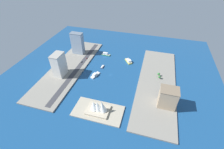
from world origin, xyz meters
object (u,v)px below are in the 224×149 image
ferry_white_commuter (95,75)px  patrol_launch_navy (102,67)px  ferry_yellow_fast (129,61)px  tower_tall_glass (78,43)px  apartment_midrise_tan (168,98)px  suv_black (82,62)px  ferry_green_doubledeck (106,54)px  pickup_red (87,58)px  opera_landmark (98,107)px  hotel_broad_white (59,65)px  traffic_light_waterfront (88,58)px

ferry_white_commuter → patrol_launch_navy: bearing=-97.6°
ferry_yellow_fast → patrol_launch_navy: (52.04, 37.09, -1.33)m
ferry_yellow_fast → tower_tall_glass: tower_tall_glass is taller
apartment_midrise_tan → suv_black: size_ratio=7.82×
ferry_green_doubledeck → suv_black: (42.17, 48.68, 0.74)m
ferry_yellow_fast → suv_black: bearing=18.5°
pickup_red → opera_landmark: opera_landmark is taller
hotel_broad_white → opera_landmark: size_ratio=1.33×
opera_landmark → ferry_green_doubledeck: bearing=-76.0°
tower_tall_glass → traffic_light_waterfront: 45.57m
hotel_broad_white → traffic_light_waterfront: (-29.99, -67.36, -19.59)m
apartment_midrise_tan → opera_landmark: apartment_midrise_tan is taller
apartment_midrise_tan → patrol_launch_navy: bearing=-29.1°
ferry_green_doubledeck → hotel_broad_white: size_ratio=0.48×
ferry_white_commuter → suv_black: ferry_white_commuter is taller
ferry_green_doubledeck → traffic_light_waterfront: (33.45, 34.47, 4.14)m
suv_black → opera_landmark: (-84.21, 120.41, 7.22)m
ferry_green_doubledeck → ferry_yellow_fast: bearing=166.9°
ferry_green_doubledeck → ferry_white_commuter: ferry_green_doubledeck is taller
ferry_yellow_fast → hotel_broad_white: 153.90m
ferry_green_doubledeck → suv_black: bearing=49.1°
suv_black → opera_landmark: 147.11m
pickup_red → opera_landmark: 160.01m
ferry_green_doubledeck → patrol_launch_navy: size_ratio=1.63×
ferry_white_commuter → ferry_yellow_fast: (-56.46, -70.07, 0.32)m
ferry_yellow_fast → tower_tall_glass: 129.95m
patrol_launch_navy → opera_landmark: bearing=105.8°
ferry_green_doubledeck → ferry_white_commuter: (-4.33, 84.23, -0.36)m
hotel_broad_white → opera_landmark: 126.10m
opera_landmark → suv_black: bearing=-55.0°
ferry_yellow_fast → suv_black: ferry_yellow_fast is taller
apartment_midrise_tan → hotel_broad_white: hotel_broad_white is taller
apartment_midrise_tan → traffic_light_waterfront: size_ratio=5.37×
opera_landmark → tower_tall_glass: bearing=-55.4°
pickup_red → hotel_broad_white: bearing=70.2°
hotel_broad_white → pickup_red: size_ratio=10.49×
ferry_yellow_fast → pickup_red: (98.61, 16.46, 0.79)m
pickup_red → traffic_light_waterfront: 6.73m
tower_tall_glass → opera_landmark: tower_tall_glass is taller
ferry_green_doubledeck → tower_tall_glass: 72.40m
patrol_launch_navy → traffic_light_waterfront: size_ratio=2.16×
ferry_green_doubledeck → patrol_launch_navy: bearing=99.7°
ferry_white_commuter → opera_landmark: bearing=114.0°
apartment_midrise_tan → traffic_light_waterfront: apartment_midrise_tan is taller
tower_tall_glass → pickup_red: (-28.69, 18.66, -25.24)m
ferry_white_commuter → tower_tall_glass: tower_tall_glass is taller
ferry_green_doubledeck → patrol_launch_navy: 52.01m
patrol_launch_navy → pickup_red: pickup_red is taller
hotel_broad_white → tower_tall_glass: bearing=-88.0°
traffic_light_waterfront → apartment_midrise_tan: bearing=152.6°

